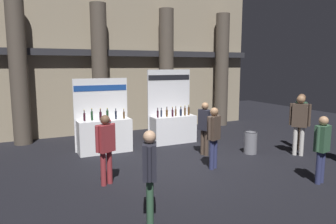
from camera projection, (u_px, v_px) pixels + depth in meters
ground_plane at (192, 165)px, 8.64m from camera, size 24.00×24.00×0.00m
hall_colonnade at (131, 64)px, 12.73m from camera, size 11.19×1.08×5.78m
exhibitor_booth_0 at (104, 133)px, 9.86m from camera, size 1.72×0.74×2.30m
exhibitor_booth_1 at (173, 125)px, 11.10m from camera, size 1.64×0.66×2.56m
trash_bin at (250, 142)px, 9.72m from camera, size 0.40×0.40×0.69m
visitor_1 at (106, 144)px, 7.08m from camera, size 0.51×0.37×1.62m
visitor_2 at (322, 145)px, 7.17m from camera, size 0.48×0.30×1.58m
visitor_3 at (300, 119)px, 9.40m from camera, size 0.44×0.49×1.83m
visitor_4 at (205, 124)px, 9.45m from camera, size 0.34×0.48×1.62m
visitor_5 at (214, 133)px, 8.19m from camera, size 0.46×0.33×1.63m
visitor_6 at (301, 117)px, 10.05m from camera, size 0.32×0.50×1.81m
visitor_8 at (150, 169)px, 5.33m from camera, size 0.34×0.47×1.64m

